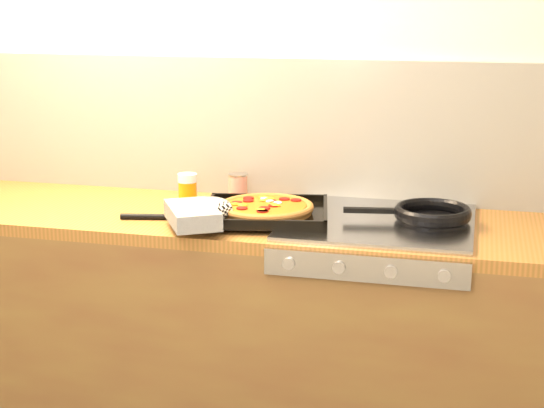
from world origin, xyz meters
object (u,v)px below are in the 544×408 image
(frying_pan, at_px, (431,214))
(pizza_on_tray, at_px, (246,210))
(tomato_can, at_px, (238,187))
(juice_glass, at_px, (188,189))

(frying_pan, bearing_deg, pizza_on_tray, -168.83)
(frying_pan, xyz_separation_m, tomato_can, (-0.69, 0.16, 0.01))
(pizza_on_tray, bearing_deg, tomato_can, 111.39)
(pizza_on_tray, bearing_deg, frying_pan, 11.17)
(frying_pan, relative_size, tomato_can, 4.31)
(tomato_can, bearing_deg, pizza_on_tray, -68.61)
(juice_glass, bearing_deg, pizza_on_tray, -33.54)
(pizza_on_tray, xyz_separation_m, juice_glass, (-0.26, 0.17, 0.01))
(frying_pan, distance_m, tomato_can, 0.71)
(pizza_on_tray, relative_size, frying_pan, 1.27)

